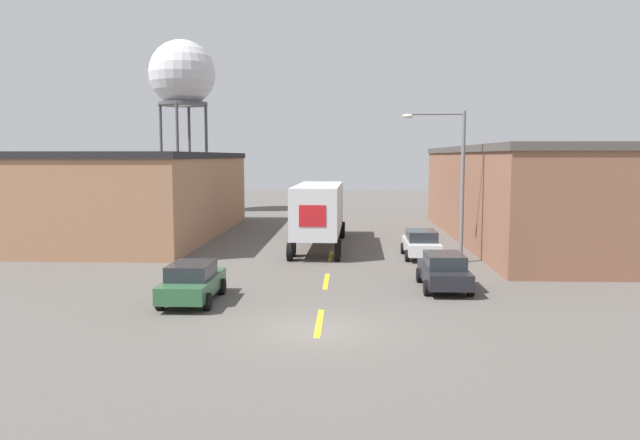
% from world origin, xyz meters
% --- Properties ---
extents(ground_plane, '(160.00, 160.00, 0.00)m').
position_xyz_m(ground_plane, '(0.00, 0.00, 0.00)').
color(ground_plane, '#56514C').
extents(road_centerline, '(0.20, 17.12, 0.01)m').
position_xyz_m(road_centerline, '(0.00, 7.69, 0.00)').
color(road_centerline, yellow).
rests_on(road_centerline, ground_plane).
extents(warehouse_left, '(11.04, 22.14, 5.69)m').
position_xyz_m(warehouse_left, '(-13.35, 22.99, 2.85)').
color(warehouse_left, '#9E7051').
rests_on(warehouse_left, ground_plane).
extents(warehouse_right, '(8.31, 27.36, 6.07)m').
position_xyz_m(warehouse_right, '(11.99, 21.61, 3.04)').
color(warehouse_right, brown).
rests_on(warehouse_right, ground_plane).
extents(semi_truck, '(2.99, 12.58, 3.81)m').
position_xyz_m(semi_truck, '(-0.73, 18.33, 2.27)').
color(semi_truck, black).
rests_on(semi_truck, ground_plane).
extents(parked_car_right_near, '(1.92, 4.23, 1.49)m').
position_xyz_m(parked_car_right_near, '(4.88, 6.31, 0.77)').
color(parked_car_right_near, black).
rests_on(parked_car_right_near, ground_plane).
extents(parked_car_right_mid, '(1.92, 4.23, 1.49)m').
position_xyz_m(parked_car_right_mid, '(4.88, 14.26, 0.77)').
color(parked_car_right_mid, silver).
rests_on(parked_car_right_mid, ground_plane).
extents(parked_car_left_near, '(1.92, 4.23, 1.49)m').
position_xyz_m(parked_car_left_near, '(-4.88, 3.61, 0.77)').
color(parked_car_left_near, '#2D5B38').
rests_on(parked_car_left_near, ground_plane).
extents(water_tower, '(6.34, 6.34, 16.50)m').
position_xyz_m(water_tower, '(-14.98, 41.04, 13.15)').
color(water_tower, '#47474C').
rests_on(water_tower, ground_plane).
extents(street_lamp, '(3.19, 0.32, 7.71)m').
position_xyz_m(street_lamp, '(6.34, 12.86, 4.56)').
color(street_lamp, slate).
rests_on(street_lamp, ground_plane).
extents(fire_hydrant, '(0.22, 0.22, 0.97)m').
position_xyz_m(fire_hydrant, '(-6.24, 4.78, 0.48)').
color(fire_hydrant, silver).
rests_on(fire_hydrant, ground_plane).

